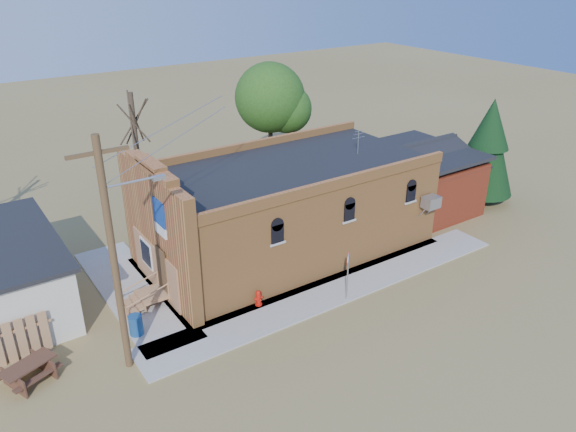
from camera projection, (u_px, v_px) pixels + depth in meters
ground at (322, 310)px, 24.42m from camera, size 120.00×120.00×0.00m
sidewalk_south at (336, 290)px, 25.84m from camera, size 19.00×2.20×0.08m
sidewalk_west at (133, 292)px, 25.70m from camera, size 2.60×10.00×0.08m
brick_bar at (283, 210)px, 28.39m from camera, size 16.40×7.97×6.30m
red_shed at (420, 173)px, 33.44m from camera, size 5.40×6.40×4.30m
utility_pole at (114, 254)px, 19.16m from camera, size 3.12×0.26×9.00m
tree_bare_near at (134, 121)px, 30.13m from camera, size 2.80×2.80×7.65m
tree_leafy at (270, 98)px, 35.10m from camera, size 4.40×4.40×8.15m
evergreen_tree at (488, 144)px, 33.74m from camera, size 3.60×3.60×6.50m
fire_hydrant at (258, 298)px, 24.50m from camera, size 0.42×0.41×0.73m
stop_sign at (348, 263)px, 24.31m from camera, size 0.50×0.49×2.37m
trash_barrel at (136, 325)px, 22.59m from camera, size 0.56×0.56×0.86m
picnic_table at (29, 370)px, 20.13m from camera, size 2.24×1.97×0.77m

